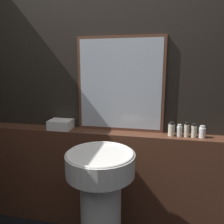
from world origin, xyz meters
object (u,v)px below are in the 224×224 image
(pedestal_sink, at_px, (101,202))
(conditioner_bottle, at_px, (179,131))
(shampoo_bottle, at_px, (171,129))
(body_wash_bottle, at_px, (194,131))
(mirror, at_px, (120,85))
(towel_stack, at_px, (61,124))
(hand_soap_bottle, at_px, (202,132))
(lotion_bottle, at_px, (187,130))

(pedestal_sink, relative_size, conditioner_bottle, 9.29)
(shampoo_bottle, distance_m, body_wash_bottle, 0.18)
(pedestal_sink, distance_m, conditioner_bottle, 0.84)
(mirror, xyz_separation_m, towel_stack, (-0.54, -0.07, -0.37))
(hand_soap_bottle, bearing_deg, towel_stack, 180.00)
(towel_stack, relative_size, hand_soap_bottle, 2.06)
(lotion_bottle, xyz_separation_m, hand_soap_bottle, (0.12, -0.00, -0.01))
(pedestal_sink, relative_size, hand_soap_bottle, 9.40)
(pedestal_sink, bearing_deg, lotion_bottle, 37.95)
(mirror, bearing_deg, conditioner_bottle, -8.08)
(pedestal_sink, bearing_deg, body_wash_bottle, 35.47)
(pedestal_sink, bearing_deg, hand_soap_bottle, 33.02)
(lotion_bottle, bearing_deg, mirror, 172.71)
(lotion_bottle, height_order, body_wash_bottle, lotion_bottle)
(conditioner_bottle, bearing_deg, towel_stack, 180.00)
(shampoo_bottle, bearing_deg, conditioner_bottle, 0.00)
(conditioner_bottle, bearing_deg, lotion_bottle, 0.00)
(pedestal_sink, relative_size, mirror, 1.14)
(pedestal_sink, distance_m, hand_soap_bottle, 0.97)
(shampoo_bottle, relative_size, conditioner_bottle, 1.17)
(body_wash_bottle, bearing_deg, pedestal_sink, -144.53)
(towel_stack, bearing_deg, hand_soap_bottle, -0.00)
(towel_stack, xyz_separation_m, shampoo_bottle, (0.99, -0.00, 0.01))
(towel_stack, height_order, hand_soap_bottle, hand_soap_bottle)
(towel_stack, height_order, body_wash_bottle, body_wash_bottle)
(shampoo_bottle, xyz_separation_m, hand_soap_bottle, (0.24, 0.00, -0.01))
(shampoo_bottle, bearing_deg, hand_soap_bottle, 0.00)
(towel_stack, distance_m, hand_soap_bottle, 1.23)
(mirror, xyz_separation_m, shampoo_bottle, (0.45, -0.07, -0.36))
(lotion_bottle, relative_size, hand_soap_bottle, 1.21)
(mirror, distance_m, hand_soap_bottle, 0.79)
(conditioner_bottle, height_order, body_wash_bottle, body_wash_bottle)
(conditioner_bottle, xyz_separation_m, hand_soap_bottle, (0.18, 0.00, -0.00))
(pedestal_sink, bearing_deg, mirror, 86.11)
(mirror, distance_m, lotion_bottle, 0.68)
(pedestal_sink, distance_m, towel_stack, 0.81)
(conditioner_bottle, xyz_separation_m, lotion_bottle, (0.06, 0.00, 0.01))
(mirror, distance_m, shampoo_bottle, 0.58)
(mirror, xyz_separation_m, conditioner_bottle, (0.51, -0.07, -0.37))
(body_wash_bottle, xyz_separation_m, hand_soap_bottle, (0.06, 0.00, -0.01))
(pedestal_sink, xyz_separation_m, hand_soap_bottle, (0.73, 0.47, 0.42))
(mirror, bearing_deg, shampoo_bottle, -9.19)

